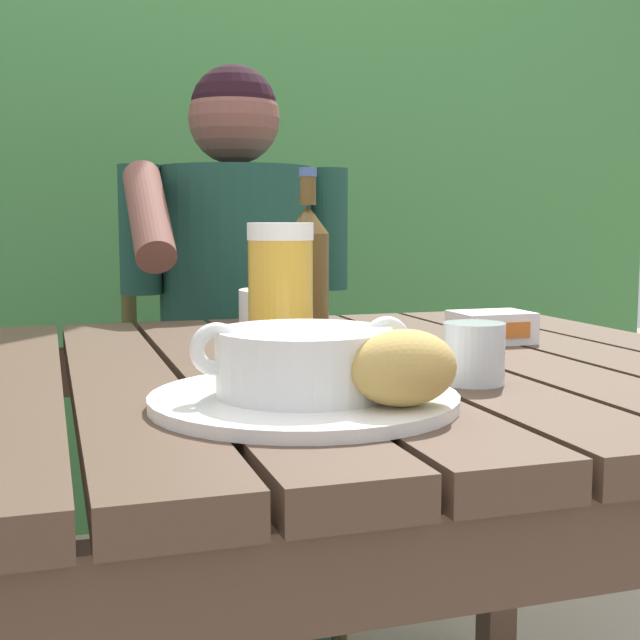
# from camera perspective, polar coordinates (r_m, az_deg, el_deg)

# --- Properties ---
(dining_table) EXTENTS (1.11, 0.97, 0.73)m
(dining_table) POSITION_cam_1_polar(r_m,az_deg,el_deg) (1.10, 0.11, -7.65)
(dining_table) COLOR #483427
(dining_table) RESTS_ON ground_plane
(hedge_backdrop) EXTENTS (3.27, 0.97, 3.20)m
(hedge_backdrop) POSITION_cam_1_polar(r_m,az_deg,el_deg) (2.90, -11.18, 16.54)
(hedge_backdrop) COLOR #3D773C
(hedge_backdrop) RESTS_ON ground_plane
(chair_near_diner) EXTENTS (0.43, 0.45, 0.97)m
(chair_near_diner) POSITION_cam_1_polar(r_m,az_deg,el_deg) (2.03, -6.47, -6.01)
(chair_near_diner) COLOR #403C1C
(chair_near_diner) RESTS_ON ground_plane
(person_eating) EXTENTS (0.48, 0.47, 1.23)m
(person_eating) POSITION_cam_1_polar(r_m,az_deg,el_deg) (1.79, -5.41, 0.63)
(person_eating) COLOR #1A4033
(person_eating) RESTS_ON ground_plane
(serving_plate) EXTENTS (0.30, 0.30, 0.01)m
(serving_plate) POSITION_cam_1_polar(r_m,az_deg,el_deg) (0.83, -1.08, -5.31)
(serving_plate) COLOR white
(serving_plate) RESTS_ON dining_table
(soup_bowl) EXTENTS (0.22, 0.17, 0.07)m
(soup_bowl) POSITION_cam_1_polar(r_m,az_deg,el_deg) (0.82, -1.08, -2.65)
(soup_bowl) COLOR white
(soup_bowl) RESTS_ON serving_plate
(bread_roll) EXTENTS (0.11, 0.09, 0.07)m
(bread_roll) POSITION_cam_1_polar(r_m,az_deg,el_deg) (0.77, 5.59, -3.19)
(bread_roll) COLOR tan
(bread_roll) RESTS_ON serving_plate
(beer_glass) EXTENTS (0.08, 0.08, 0.17)m
(beer_glass) POSITION_cam_1_polar(r_m,az_deg,el_deg) (1.07, -2.63, 1.86)
(beer_glass) COLOR gold
(beer_glass) RESTS_ON dining_table
(beer_bottle) EXTENTS (0.06, 0.06, 0.25)m
(beer_bottle) POSITION_cam_1_polar(r_m,az_deg,el_deg) (1.16, -0.80, 3.02)
(beer_bottle) COLOR #533C19
(beer_bottle) RESTS_ON dining_table
(water_glass_small) EXTENTS (0.07, 0.07, 0.07)m
(water_glass_small) POSITION_cam_1_polar(r_m,az_deg,el_deg) (0.94, 10.19, -2.19)
(water_glass_small) COLOR silver
(water_glass_small) RESTS_ON dining_table
(butter_tub) EXTENTS (0.11, 0.08, 0.05)m
(butter_tub) POSITION_cam_1_polar(r_m,az_deg,el_deg) (1.27, 11.33, -0.47)
(butter_tub) COLOR white
(butter_tub) RESTS_ON dining_table
(table_knife) EXTENTS (0.15, 0.08, 0.01)m
(table_knife) POSITION_cam_1_polar(r_m,az_deg,el_deg) (0.96, 5.81, -3.71)
(table_knife) COLOR silver
(table_knife) RESTS_ON dining_table
(diner_bowl) EXTENTS (0.15, 0.15, 0.06)m
(diner_bowl) POSITION_cam_1_polar(r_m,az_deg,el_deg) (1.46, -2.43, 0.87)
(diner_bowl) COLOR white
(diner_bowl) RESTS_ON dining_table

